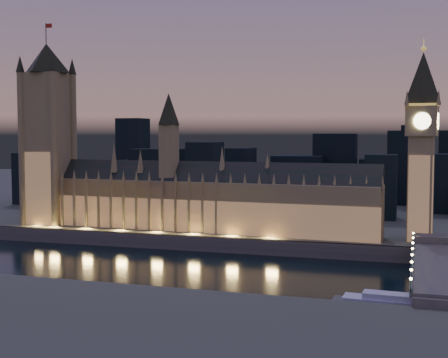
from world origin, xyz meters
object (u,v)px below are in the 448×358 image
(palace_of_westminster, at_px, (200,198))
(river_boat, at_px, (399,302))
(victoria_tower, at_px, (48,125))
(elizabeth_tower, at_px, (422,129))
(westminster_bridge, at_px, (436,272))

(palace_of_westminster, bearing_deg, river_boat, -42.03)
(victoria_tower, xyz_separation_m, elizabeth_tower, (218.00, -0.00, -3.39))
(elizabeth_tower, bearing_deg, victoria_tower, 180.00)
(palace_of_westminster, xyz_separation_m, river_boat, (112.13, -101.05, -24.81))
(elizabeth_tower, height_order, river_boat, elizabeth_tower)
(victoria_tower, xyz_separation_m, river_boat, (210.90, -101.23, -66.69))
(westminster_bridge, xyz_separation_m, river_boat, (-13.52, -35.86, -4.43))
(victoria_tower, bearing_deg, river_boat, -25.64)
(victoria_tower, distance_m, river_boat, 243.25)
(palace_of_westminster, height_order, river_boat, palace_of_westminster)
(victoria_tower, height_order, westminster_bridge, victoria_tower)
(elizabeth_tower, xyz_separation_m, river_boat, (-7.10, -101.22, -63.30))
(elizabeth_tower, height_order, westminster_bridge, elizabeth_tower)
(river_boat, bearing_deg, victoria_tower, 154.36)
(westminster_bridge, bearing_deg, river_boat, -110.65)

